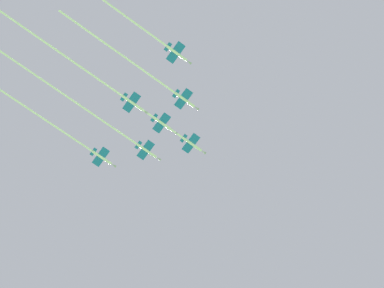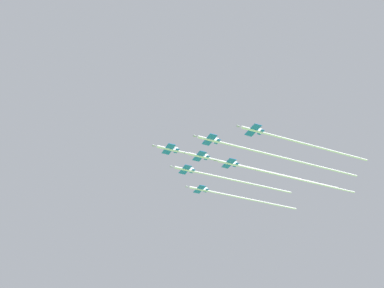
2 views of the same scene
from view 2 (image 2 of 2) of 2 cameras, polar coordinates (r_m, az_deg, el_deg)
jet_lead at (r=179.07m, az=2.43°, el=-1.91°), size 15.34×61.11×2.27m
jet_port_inner at (r=178.55m, az=9.61°, el=-1.24°), size 18.32×75.98×2.27m
jet_starboard_inner at (r=192.58m, az=3.83°, el=-4.33°), size 14.86×58.68×2.27m
jet_port_outer at (r=187.16m, az=7.76°, el=-3.12°), size 17.91×73.91×2.27m
jet_starboard_outer at (r=172.52m, az=12.87°, el=0.44°), size 14.95×59.13×2.27m
jet_center_rear at (r=206.29m, az=5.21°, el=-6.69°), size 14.62×57.51×2.27m
jet_port_trail at (r=192.74m, az=10.77°, el=-3.84°), size 17.24×70.56×2.27m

